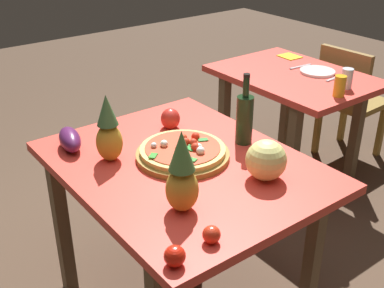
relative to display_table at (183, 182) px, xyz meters
name	(u,v)px	position (x,y,z in m)	size (l,w,h in m)	color
display_table	(183,182)	(0.00, 0.00, 0.00)	(1.16, 0.93, 0.77)	brown
background_table	(292,92)	(-0.50, 1.24, -0.03)	(0.98, 0.72, 0.77)	brown
dining_chair	(348,97)	(-0.48, 1.82, -0.19)	(0.42, 0.42, 0.85)	olive
pizza_board	(183,155)	(-0.03, 0.02, 0.11)	(0.40, 0.40, 0.03)	olive
pizza	(183,149)	(-0.03, 0.03, 0.14)	(0.37, 0.37, 0.06)	#D5BA61
wine_bottle	(245,118)	(0.01, 0.33, 0.22)	(0.08, 0.08, 0.33)	black
pineapple_left	(182,176)	(0.28, -0.21, 0.24)	(0.12, 0.12, 0.31)	#B28A2A
pineapple_right	(109,132)	(-0.20, -0.23, 0.23)	(0.11, 0.11, 0.30)	#B38D28
melon	(266,160)	(0.30, 0.18, 0.18)	(0.16, 0.16, 0.16)	#DAD677
bell_pepper	(170,119)	(-0.32, 0.16, 0.14)	(0.09, 0.09, 0.10)	red
eggplant	(70,139)	(-0.40, -0.32, 0.14)	(0.20, 0.09, 0.09)	#521E4D
tomato_at_corner	(108,133)	(-0.38, -0.15, 0.13)	(0.07, 0.07, 0.07)	red
tomato_by_bottle	(211,235)	(0.49, -0.24, 0.13)	(0.06, 0.06, 0.06)	red
tomato_near_board	(175,256)	(0.50, -0.40, 0.13)	(0.07, 0.07, 0.07)	red
drinking_glass_juice	(340,86)	(-0.09, 1.15, 0.16)	(0.07, 0.07, 0.12)	gold
drinking_glass_water	(347,79)	(-0.14, 1.28, 0.16)	(0.07, 0.07, 0.12)	silver
dinner_plate	(317,71)	(-0.43, 1.37, 0.10)	(0.22, 0.22, 0.02)	white
fork_utensil	(301,67)	(-0.57, 1.37, 0.10)	(0.02, 0.18, 0.01)	silver
knife_utensil	(335,78)	(-0.29, 1.37, 0.10)	(0.02, 0.18, 0.01)	silver
napkin_folded	(290,56)	(-0.77, 1.49, 0.10)	(0.14, 0.12, 0.01)	yellow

